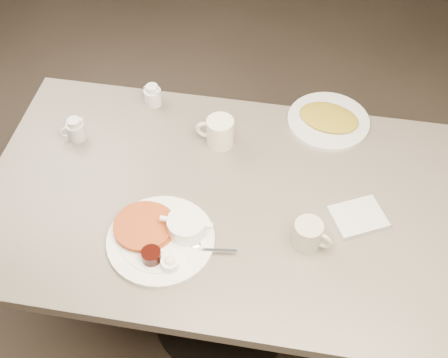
% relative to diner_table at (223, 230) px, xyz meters
% --- Properties ---
extents(room, '(7.04, 8.04, 2.84)m').
position_rel_diner_table_xyz_m(room, '(0.00, 0.00, 0.82)').
color(room, '#4C3F33').
rests_on(room, ground).
extents(diner_table, '(1.50, 0.90, 0.75)m').
position_rel_diner_table_xyz_m(diner_table, '(0.00, 0.00, 0.00)').
color(diner_table, slate).
rests_on(diner_table, ground).
extents(main_plate, '(0.39, 0.32, 0.07)m').
position_rel_diner_table_xyz_m(main_plate, '(-0.14, -0.18, 0.19)').
color(main_plate, white).
rests_on(main_plate, diner_table).
extents(coffee_mug_near, '(0.13, 0.10, 0.09)m').
position_rel_diner_table_xyz_m(coffee_mug_near, '(0.27, -0.12, 0.22)').
color(coffee_mug_near, beige).
rests_on(coffee_mug_near, diner_table).
extents(napkin, '(0.19, 0.18, 0.02)m').
position_rel_diner_table_xyz_m(napkin, '(0.41, -0.01, 0.18)').
color(napkin, silver).
rests_on(napkin, diner_table).
extents(coffee_mug_far, '(0.13, 0.09, 0.10)m').
position_rel_diner_table_xyz_m(coffee_mug_far, '(-0.05, 0.23, 0.22)').
color(coffee_mug_far, white).
rests_on(coffee_mug_far, diner_table).
extents(creamer_left, '(0.09, 0.07, 0.08)m').
position_rel_diner_table_xyz_m(creamer_left, '(-0.53, 0.17, 0.21)').
color(creamer_left, silver).
rests_on(creamer_left, diner_table).
extents(creamer_right, '(0.08, 0.07, 0.08)m').
position_rel_diner_table_xyz_m(creamer_right, '(-0.32, 0.38, 0.21)').
color(creamer_right, white).
rests_on(creamer_right, diner_table).
extents(hash_plate, '(0.34, 0.34, 0.04)m').
position_rel_diner_table_xyz_m(hash_plate, '(0.30, 0.39, 0.18)').
color(hash_plate, silver).
rests_on(hash_plate, diner_table).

